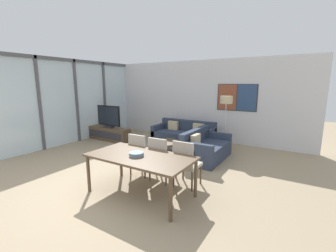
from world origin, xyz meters
name	(u,v)px	position (x,y,z in m)	size (l,w,h in m)	color
ground_plane	(79,194)	(0.00, 0.00, 0.00)	(24.00, 24.00, 0.00)	#9E896B
wall_back	(197,100)	(0.04, 5.05, 1.40)	(7.73, 0.09, 2.80)	silver
window_wall_left	(76,97)	(-3.36, 2.53, 1.53)	(0.07, 5.05, 2.80)	silver
area_rug	(165,153)	(0.01, 2.90, 0.00)	(2.70, 1.80, 0.01)	gray
tv_console	(109,134)	(-2.51, 3.17, 0.23)	(1.66, 0.45, 0.46)	brown
television	(109,117)	(-2.51, 3.17, 0.85)	(1.05, 0.20, 0.78)	#2D2D33
sofa_main	(184,136)	(0.01, 4.11, 0.27)	(2.01, 0.87, 0.78)	#2D384C
sofa_side	(204,149)	(1.17, 3.07, 0.27)	(0.87, 1.56, 0.78)	#2D384C
coffee_table	(165,144)	(0.01, 2.90, 0.26)	(0.86, 0.86, 0.35)	brown
dining_table	(140,159)	(0.96, 0.61, 0.68)	(1.90, 0.98, 0.74)	brown
dining_chair_left	(141,152)	(0.41, 1.30, 0.52)	(0.46, 0.46, 0.94)	#B2A899
dining_chair_centre	(161,157)	(0.96, 1.27, 0.52)	(0.46, 0.46, 0.94)	#B2A899
dining_chair_right	(186,162)	(1.52, 1.30, 0.52)	(0.46, 0.46, 0.94)	#B2A899
fruit_bowl	(136,154)	(0.92, 0.55, 0.78)	(0.26, 0.26, 0.07)	slate
floor_lamp	(226,104)	(1.40, 4.07, 1.41)	(0.36, 0.36, 1.65)	#2D2D33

